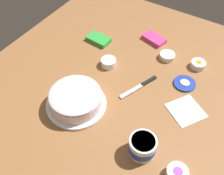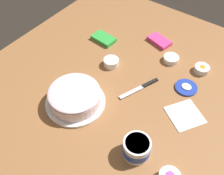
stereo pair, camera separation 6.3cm
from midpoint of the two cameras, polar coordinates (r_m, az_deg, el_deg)
name	(u,v)px [view 1 (the left image)]	position (r m, az deg, el deg)	size (l,w,h in m)	color
ground_plane	(130,85)	(1.36, 2.57, 0.43)	(1.54, 1.54, 0.00)	#936038
frosted_cake	(76,99)	(1.26, -9.32, -2.57)	(0.29, 0.29, 0.10)	white
frosting_tub	(142,146)	(1.11, 4.96, -12.57)	(0.12, 0.12, 0.09)	white
frosting_tub_lid	(185,83)	(1.41, 14.22, 0.85)	(0.11, 0.11, 0.02)	#233DAD
spreading_knife	(142,85)	(1.36, 5.14, 0.51)	(0.11, 0.23, 0.01)	silver
sprinkle_bowl_orange	(198,64)	(1.51, 17.01, 4.81)	(0.08, 0.08, 0.04)	white
sprinkle_bowl_blue	(167,56)	(1.52, 10.72, 6.72)	(0.09, 0.09, 0.03)	white
sprinkle_bowl_rainbow	(177,173)	(1.11, 12.27, -17.72)	(0.09, 0.09, 0.04)	white
sprinkle_bowl_green	(109,62)	(1.45, -2.00, 5.49)	(0.08, 0.08, 0.04)	white
candy_box_lower	(154,39)	(1.63, 7.98, 10.38)	(0.14, 0.08, 0.02)	#E53D8E
candy_box_upper	(99,39)	(1.62, -4.07, 10.36)	(0.14, 0.08, 0.03)	green
paper_napkin	(186,111)	(1.30, 14.34, -4.94)	(0.15, 0.15, 0.01)	white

